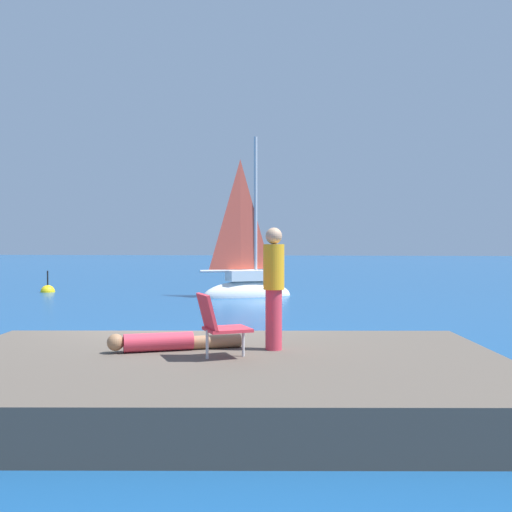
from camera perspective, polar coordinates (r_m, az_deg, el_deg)
name	(u,v)px	position (r m, az deg, el deg)	size (l,w,h in m)	color
ground_plane	(189,354)	(10.78, -6.39, -9.25)	(160.00, 160.00, 0.00)	navy
shore_ledge	(222,380)	(7.54, -3.28, -11.71)	(7.05, 4.48, 0.55)	brown
boulder_seaward	(306,360)	(10.15, 4.83, -9.91)	(1.06, 0.85, 0.58)	#4B4A45
boulder_inland	(365,370)	(9.54, 10.42, -10.65)	(1.14, 0.91, 0.63)	#4C4A47
sailboat_near	(247,287)	(21.79, -0.87, -2.97)	(3.52, 2.54, 6.41)	white
person_sunbather	(169,342)	(7.99, -8.35, -8.13)	(1.67, 0.81, 0.25)	#DB384C
person_standing	(274,285)	(7.90, 1.71, -2.75)	(0.28, 0.28, 1.62)	#DB384C
beach_chair	(218,322)	(7.37, -3.62, -6.35)	(0.75, 0.70, 0.80)	#E03342
marker_buoy	(48,292)	(25.10, -19.29, -3.26)	(0.56, 0.56, 1.13)	yellow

